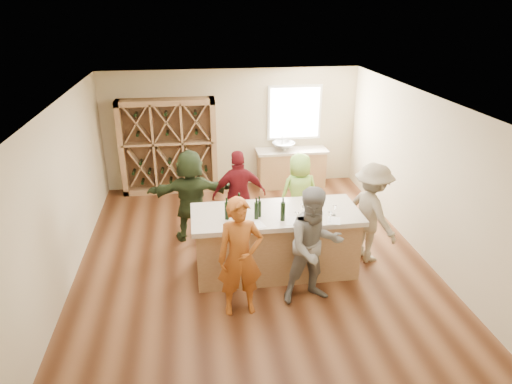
{
  "coord_description": "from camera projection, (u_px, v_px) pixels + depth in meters",
  "views": [
    {
      "loc": [
        -0.94,
        -7.02,
        4.24
      ],
      "look_at": [
        0.1,
        0.2,
        1.15
      ],
      "focal_mm": 32.0,
      "sensor_mm": 36.0,
      "label": 1
    }
  ],
  "objects": [
    {
      "name": "wine_bottle_e",
      "position": [
        259.0,
        209.0,
        7.14
      ],
      "size": [
        0.08,
        0.08,
        0.26
      ],
      "primitive_type": "cylinder",
      "rotation": [
        0.0,
        0.0,
        0.29
      ],
      "color": "black",
      "rests_on": "tasting_counter_top"
    },
    {
      "name": "wine_bottle_c",
      "position": [
        239.0,
        207.0,
        7.11
      ],
      "size": [
        0.1,
        0.1,
        0.33
      ],
      "primitive_type": "cylinder",
      "rotation": [
        0.0,
        0.0,
        0.27
      ],
      "color": "black",
      "rests_on": "tasting_counter_top"
    },
    {
      "name": "tasting_counter_base",
      "position": [
        275.0,
        244.0,
        7.56
      ],
      "size": [
        2.6,
        1.0,
        1.0
      ],
      "primitive_type": "cube",
      "color": "#997049",
      "rests_on": "floor"
    },
    {
      "name": "floor",
      "position": [
        252.0,
        258.0,
        8.2
      ],
      "size": [
        6.0,
        7.0,
        0.1
      ],
      "primitive_type": "cube",
      "color": "#59321C",
      "rests_on": "ground"
    },
    {
      "name": "sink",
      "position": [
        284.0,
        146.0,
        10.86
      ],
      "size": [
        0.54,
        0.54,
        0.19
      ],
      "primitive_type": "imported",
      "color": "silver",
      "rests_on": "back_counter_top"
    },
    {
      "name": "wine_rack",
      "position": [
        169.0,
        147.0,
        10.53
      ],
      "size": [
        2.2,
        0.45,
        2.2
      ],
      "primitive_type": "cube",
      "color": "#997049",
      "rests_on": "floor"
    },
    {
      "name": "wall_front",
      "position": [
        301.0,
        319.0,
        4.4
      ],
      "size": [
        6.0,
        0.1,
        2.8
      ],
      "primitive_type": "cube",
      "color": "#C1B18C",
      "rests_on": "ground"
    },
    {
      "name": "person_far_right",
      "position": [
        299.0,
        193.0,
        8.77
      ],
      "size": [
        0.85,
        0.63,
        1.59
      ],
      "primitive_type": "imported",
      "rotation": [
        0.0,
        0.0,
        3.3
      ],
      "color": "#8CC64C",
      "rests_on": "floor"
    },
    {
      "name": "wine_glass_e",
      "position": [
        334.0,
        211.0,
        7.2
      ],
      "size": [
        0.08,
        0.08,
        0.16
      ],
      "primitive_type": "cone",
      "rotation": [
        0.0,
        0.0,
        0.38
      ],
      "color": "white",
      "rests_on": "tasting_counter_top"
    },
    {
      "name": "wine_bottle_a",
      "position": [
        227.0,
        211.0,
        7.06
      ],
      "size": [
        0.09,
        0.09,
        0.28
      ],
      "primitive_type": "cylinder",
      "rotation": [
        0.0,
        0.0,
        0.33
      ],
      "color": "black",
      "rests_on": "tasting_counter_top"
    },
    {
      "name": "person_near_right",
      "position": [
        314.0,
        246.0,
        6.65
      ],
      "size": [
        0.95,
        0.6,
        1.83
      ],
      "primitive_type": "imported",
      "rotation": [
        0.0,
        0.0,
        0.13
      ],
      "color": "slate",
      "rests_on": "floor"
    },
    {
      "name": "ceiling",
      "position": [
        251.0,
        97.0,
        7.07
      ],
      "size": [
        6.0,
        7.0,
        0.1
      ],
      "primitive_type": "cube",
      "color": "white",
      "rests_on": "ground"
    },
    {
      "name": "tasting_menu_a",
      "position": [
        257.0,
        224.0,
        6.93
      ],
      "size": [
        0.26,
        0.31,
        0.0
      ],
      "primitive_type": "cube",
      "rotation": [
        0.0,
        0.0,
        0.29
      ],
      "color": "white",
      "rests_on": "tasting_counter_top"
    },
    {
      "name": "window_frame",
      "position": [
        294.0,
        113.0,
        10.86
      ],
      "size": [
        1.3,
        0.06,
        1.3
      ],
      "primitive_type": "cube",
      "color": "white",
      "rests_on": "wall_back"
    },
    {
      "name": "wine_bottle_d",
      "position": [
        256.0,
        211.0,
        7.07
      ],
      "size": [
        0.09,
        0.09,
        0.28
      ],
      "primitive_type": "cylinder",
      "rotation": [
        0.0,
        0.0,
        -0.37
      ],
      "color": "black",
      "rests_on": "tasting_counter_top"
    },
    {
      "name": "faucet",
      "position": [
        282.0,
        142.0,
        11.0
      ],
      "size": [
        0.02,
        0.02,
        0.3
      ],
      "primitive_type": "cylinder",
      "color": "silver",
      "rests_on": "back_counter_top"
    },
    {
      "name": "back_counter_top",
      "position": [
        292.0,
        151.0,
        10.93
      ],
      "size": [
        1.7,
        0.62,
        0.06
      ],
      "primitive_type": "cube",
      "color": "#BCAD9A",
      "rests_on": "back_counter_base"
    },
    {
      "name": "tasting_menu_b",
      "position": [
        295.0,
        221.0,
        7.05
      ],
      "size": [
        0.32,
        0.38,
        0.0
      ],
      "primitive_type": "cube",
      "rotation": [
        0.0,
        0.0,
        -0.27
      ],
      "color": "white",
      "rests_on": "tasting_counter_top"
    },
    {
      "name": "wine_glass_b",
      "position": [
        297.0,
        218.0,
        6.94
      ],
      "size": [
        0.08,
        0.08,
        0.17
      ],
      "primitive_type": "cone",
      "rotation": [
        0.0,
        0.0,
        -0.25
      ],
      "color": "white",
      "rests_on": "tasting_counter_top"
    },
    {
      "name": "tasting_menu_c",
      "position": [
        334.0,
        221.0,
        7.06
      ],
      "size": [
        0.27,
        0.32,
        0.0
      ],
      "primitive_type": "cube",
      "rotation": [
        0.0,
        0.0,
        -0.31
      ],
      "color": "white",
      "rests_on": "tasting_counter_top"
    },
    {
      "name": "wine_bottle_b",
      "position": [
        238.0,
        212.0,
        6.97
      ],
      "size": [
        0.1,
        0.1,
        0.32
      ],
      "primitive_type": "cylinder",
      "rotation": [
        0.0,
        0.0,
        0.3
      ],
      "color": "black",
      "rests_on": "tasting_counter_top"
    },
    {
      "name": "wine_bottle_f",
      "position": [
        283.0,
        212.0,
        7.01
      ],
      "size": [
        0.07,
        0.07,
        0.3
      ],
      "primitive_type": "cylinder",
      "color": "black",
      "rests_on": "tasting_counter_top"
    },
    {
      "name": "wall_left",
      "position": [
        62.0,
        193.0,
        7.23
      ],
      "size": [
        0.1,
        7.0,
        2.8
      ],
      "primitive_type": "cube",
      "color": "#C1B18C",
      "rests_on": "ground"
    },
    {
      "name": "wall_back",
      "position": [
        232.0,
        128.0,
        10.87
      ],
      "size": [
        6.0,
        0.1,
        2.8
      ],
      "primitive_type": "cube",
      "color": "#C1B18C",
      "rests_on": "ground"
    },
    {
      "name": "person_server",
      "position": [
        371.0,
        213.0,
        7.77
      ],
      "size": [
        0.86,
        1.25,
        1.77
      ],
      "primitive_type": "imported",
      "rotation": [
        0.0,
        0.0,
        1.89
      ],
      "color": "gray",
      "rests_on": "floor"
    },
    {
      "name": "wall_right",
      "position": [
        423.0,
        174.0,
        8.03
      ],
      "size": [
        0.1,
        7.0,
        2.8
      ],
      "primitive_type": "cube",
      "color": "#C1B18C",
      "rests_on": "ground"
    },
    {
      "name": "person_far_mid",
      "position": [
        239.0,
        195.0,
        8.53
      ],
      "size": [
        1.03,
        0.56,
        1.73
      ],
      "primitive_type": "imported",
      "rotation": [
        0.0,
        0.0,
        3.18
      ],
      "color": "#590F14",
      "rests_on": "floor"
    },
    {
      "name": "person_near_left",
      "position": [
        240.0,
        257.0,
        6.4
      ],
      "size": [
        0.67,
        0.51,
        1.79
      ],
      "primitive_type": "imported",
      "rotation": [
        0.0,
        0.0,
        0.05
      ],
      "color": "#994C19",
      "rests_on": "floor"
    },
    {
      "name": "tasting_counter_top",
      "position": [
        276.0,
        214.0,
        7.35
      ],
      "size": [
        2.72,
        1.12,
        0.08
      ],
      "primitive_type": "cube",
      "color": "#BCAD9A",
      "rests_on": "tasting_counter_base"
    },
    {
      "name": "window_pane",
      "position": [
        295.0,
        113.0,
        10.82
      ],
      "size": [
        1.18,
        0.01,
        1.18
      ],
      "primitive_type": "cube",
      "color": "white",
      "rests_on": "wall_back"
    },
    {
      "name": "wine_glass_d",
      "position": [
        303.0,
        210.0,
        7.2
      ],
      "size": [
        0.09,
        0.09,
        0.2
      ],
      "primitive_type": "cone",
      "rotation": [
        0.0,
        0.0,
        0.18
      ],
      "color": "white",
      "rests_on": "tasting_counter_top"
    },
    {
      "name": "back_counter_base",
      "position": [
        291.0,
        169.0,
        11.11
      ],
      "size": [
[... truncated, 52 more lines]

